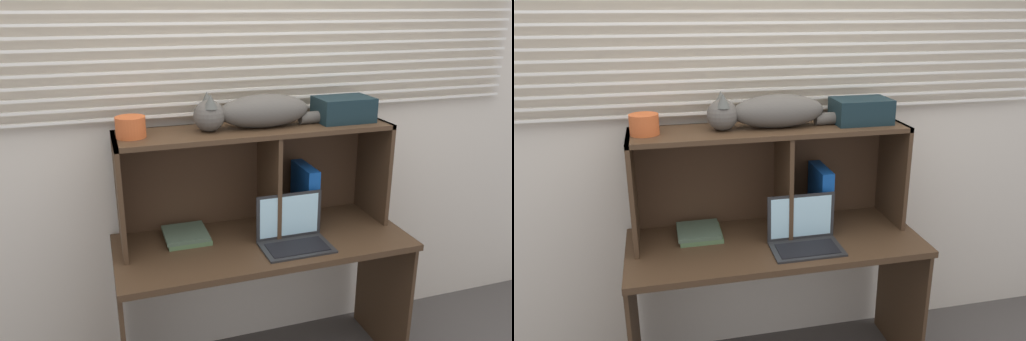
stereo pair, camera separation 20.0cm
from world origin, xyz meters
The scene contains 9 objects.
back_panel_with_blinds centered at (0.00, 0.55, 1.26)m, with size 4.40×0.08×2.50m.
desk centered at (0.00, 0.23, 0.59)m, with size 1.37×0.56×0.74m.
hutch_shelf_unit centered at (0.01, 0.37, 1.09)m, with size 1.28×0.32×0.51m.
cat centered at (0.00, 0.34, 1.33)m, with size 0.74×0.16×0.17m.
laptop centered at (0.11, 0.14, 0.80)m, with size 0.32×0.20×0.23m.
binder_upright centered at (0.25, 0.34, 0.90)m, with size 0.06×0.23×0.31m, color #104392.
book_stack centered at (-0.34, 0.35, 0.76)m, with size 0.21×0.21×0.04m.
small_basket centered at (-0.56, 0.34, 1.30)m, with size 0.13×0.13×0.09m, color #C55527.
storage_box centered at (0.44, 0.34, 1.32)m, with size 0.27×0.19×0.12m, color black.
Camera 2 is at (-0.51, -1.84, 1.80)m, focal length 35.22 mm.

